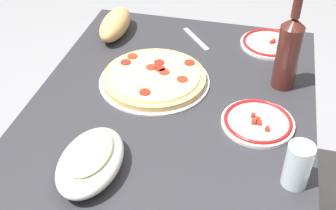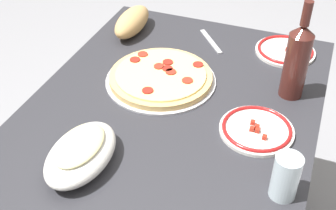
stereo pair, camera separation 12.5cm
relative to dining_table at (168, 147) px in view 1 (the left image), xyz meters
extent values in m
cube|color=#2D2D33|center=(0.00, 0.00, 0.12)|extent=(1.15, 0.82, 0.03)
cylinder|color=#33302D|center=(0.52, -0.35, -0.25)|extent=(0.07, 0.07, 0.70)
cylinder|color=#33302D|center=(0.52, 0.35, -0.25)|extent=(0.07, 0.07, 0.70)
cylinder|color=#B7B7BC|center=(0.14, 0.08, 0.14)|extent=(0.35, 0.35, 0.01)
cylinder|color=#DBB26B|center=(0.14, 0.08, 0.15)|extent=(0.32, 0.32, 0.02)
cylinder|color=#EFD684|center=(0.14, 0.08, 0.16)|extent=(0.28, 0.28, 0.01)
cylinder|color=#B22D1E|center=(0.22, 0.17, 0.17)|extent=(0.03, 0.03, 0.00)
cylinder|color=maroon|center=(0.17, 0.07, 0.17)|extent=(0.03, 0.03, 0.00)
cylinder|color=maroon|center=(0.20, 0.08, 0.17)|extent=(0.03, 0.03, 0.00)
cylinder|color=#B22D1E|center=(0.17, 0.10, 0.17)|extent=(0.03, 0.03, 0.00)
cylinder|color=#B22D1E|center=(0.16, 0.05, 0.17)|extent=(0.03, 0.03, 0.00)
cylinder|color=#B22D1E|center=(0.13, -0.01, 0.17)|extent=(0.03, 0.03, 0.00)
cylinder|color=maroon|center=(0.18, 0.18, 0.17)|extent=(0.03, 0.03, 0.00)
cylinder|color=maroon|center=(0.23, -0.02, 0.17)|extent=(0.03, 0.03, 0.00)
cylinder|color=maroon|center=(0.04, 0.08, 0.17)|extent=(0.03, 0.03, 0.00)
ellipsoid|color=white|center=(-0.26, 0.13, 0.17)|extent=(0.24, 0.15, 0.07)
ellipsoid|color=#AD2819|center=(-0.26, 0.13, 0.18)|extent=(0.20, 0.12, 0.03)
ellipsoid|color=beige|center=(-0.26, 0.13, 0.20)|extent=(0.17, 0.10, 0.02)
cylinder|color=#471E19|center=(0.22, -0.31, 0.24)|extent=(0.07, 0.07, 0.20)
cone|color=#471E19|center=(0.22, -0.31, 0.35)|extent=(0.07, 0.07, 0.03)
cylinder|color=#471E19|center=(0.22, -0.31, 0.40)|extent=(0.03, 0.03, 0.07)
cylinder|color=silver|center=(-0.18, -0.35, 0.19)|extent=(0.06, 0.06, 0.12)
cylinder|color=white|center=(0.45, -0.26, 0.14)|extent=(0.20, 0.20, 0.01)
torus|color=red|center=(0.45, -0.26, 0.15)|extent=(0.19, 0.19, 0.01)
cube|color=#AD2819|center=(0.46, -0.27, 0.15)|extent=(0.01, 0.01, 0.01)
cube|color=#AD2819|center=(0.42, -0.29, 0.15)|extent=(0.01, 0.01, 0.01)
cube|color=#AD2819|center=(0.45, -0.26, 0.15)|extent=(0.01, 0.01, 0.01)
cylinder|color=white|center=(0.01, -0.25, 0.14)|extent=(0.20, 0.20, 0.01)
torus|color=red|center=(0.01, -0.25, 0.15)|extent=(0.19, 0.19, 0.01)
cube|color=#AD2819|center=(-0.02, -0.28, 0.15)|extent=(0.01, 0.01, 0.01)
cube|color=#AD2819|center=(0.00, -0.24, 0.15)|extent=(0.01, 0.01, 0.01)
cube|color=#AD2819|center=(0.03, -0.24, 0.15)|extent=(0.01, 0.01, 0.01)
cube|color=#AD2819|center=(0.01, -0.25, 0.15)|extent=(0.01, 0.01, 0.01)
cube|color=#AD2819|center=(0.00, -0.26, 0.15)|extent=(0.01, 0.01, 0.01)
ellipsoid|color=tan|center=(0.39, 0.29, 0.18)|extent=(0.22, 0.09, 0.08)
cube|color=#B7B7BC|center=(0.43, 0.00, 0.14)|extent=(0.14, 0.12, 0.00)
camera|label=1|loc=(-0.96, -0.23, 0.94)|focal=47.67mm
camera|label=2|loc=(-0.92, -0.35, 0.94)|focal=47.67mm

